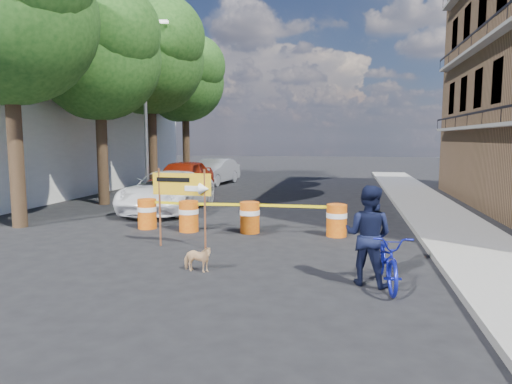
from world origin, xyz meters
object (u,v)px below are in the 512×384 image
at_px(barrel_far_left, 147,213).
at_px(sedan_red, 182,178).
at_px(barrel_far_right, 337,220).
at_px(suv_white, 168,191).
at_px(barrel_mid_right, 250,217).
at_px(barrel_mid_left, 189,216).
at_px(detour_sign, 190,190).
at_px(pedestrian, 368,235).
at_px(bicycle, 388,234).
at_px(dog, 197,259).
at_px(sedan_silver, 214,172).

relative_size(barrel_far_left, sedan_red, 0.18).
bearing_deg(sedan_red, barrel_far_right, -46.49).
bearing_deg(sedan_red, suv_white, -75.79).
bearing_deg(barrel_far_left, barrel_mid_right, -0.40).
bearing_deg(barrel_mid_left, detour_sign, -69.34).
relative_size(barrel_far_right, suv_white, 0.17).
height_order(pedestrian, bicycle, bicycle).
distance_m(pedestrian, dog, 3.44).
relative_size(barrel_mid_right, bicycle, 0.46).
distance_m(barrel_far_left, barrel_mid_left, 1.40).
bearing_deg(detour_sign, barrel_mid_left, 113.74).
height_order(bicycle, sedan_red, bicycle).
relative_size(dog, sedan_silver, 0.14).
height_order(pedestrian, dog, pedestrian).
bearing_deg(barrel_far_left, sedan_red, 102.93).
height_order(barrel_mid_right, sedan_silver, sedan_silver).
distance_m(barrel_mid_right, detour_sign, 2.54).
distance_m(barrel_mid_right, bicycle, 5.46).
height_order(suv_white, sedan_red, sedan_red).
height_order(barrel_far_right, suv_white, suv_white).
bearing_deg(barrel_mid_right, dog, -93.37).
xyz_separation_m(barrel_far_left, detour_sign, (2.11, -2.10, 0.98)).
distance_m(barrel_far_left, sedan_silver, 13.53).
height_order(sedan_red, sedan_silver, sedan_red).
xyz_separation_m(barrel_far_right, bicycle, (1.01, -4.18, 0.50)).
xyz_separation_m(detour_sign, suv_white, (-2.81, 5.45, -0.71)).
bearing_deg(dog, barrel_mid_left, 28.10).
height_order(barrel_mid_left, barrel_mid_right, same).
distance_m(barrel_mid_right, sedan_red, 9.47).
relative_size(barrel_mid_right, detour_sign, 0.45).
height_order(barrel_mid_left, pedestrian, pedestrian).
xyz_separation_m(suv_white, sedan_red, (-1.14, 4.65, 0.11)).
xyz_separation_m(barrel_far_left, pedestrian, (6.32, -4.17, 0.46)).
bearing_deg(sedan_red, detour_sign, -68.23).
bearing_deg(suv_white, barrel_mid_left, -61.96).
height_order(barrel_far_left, sedan_silver, sedan_silver).
bearing_deg(barrel_far_left, detour_sign, -44.84).
bearing_deg(sedan_red, pedestrian, -55.76).
height_order(barrel_far_left, dog, barrel_far_left).
bearing_deg(pedestrian, suv_white, -26.46).
distance_m(barrel_mid_left, barrel_far_right, 4.28).
height_order(barrel_far_right, bicycle, bicycle).
bearing_deg(barrel_mid_right, sedan_red, 122.05).
bearing_deg(barrel_mid_left, sedan_silver, 103.37).
bearing_deg(barrel_mid_left, bicycle, -37.25).
height_order(barrel_mid_left, sedan_red, sedan_red).
xyz_separation_m(barrel_far_left, dog, (2.95, -4.05, -0.19)).
height_order(bicycle, dog, bicycle).
relative_size(barrel_far_left, bicycle, 0.46).
bearing_deg(suv_white, barrel_mid_right, -43.51).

